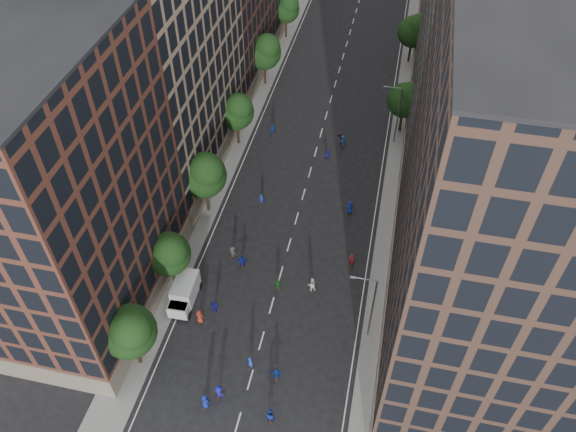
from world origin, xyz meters
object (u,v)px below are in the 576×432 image
Objects in this scene: streetlamp_far at (397,112)px; skater_2 at (270,415)px; skater_1 at (250,363)px; skater_0 at (205,401)px; streetlamp_near at (370,305)px; cargo_van at (184,293)px.

streetlamp_far reaches higher than skater_2.
skater_0 is at bearing 81.59° from skater_1.
skater_1 is 1.00× the size of skater_2.
skater_1 is (-10.68, -6.20, -4.28)m from streetlamp_near.
streetlamp_far is 40.85m from skater_1.
streetlamp_near is 20.02m from cargo_van.
streetlamp_far is at bearing 90.00° from streetlamp_near.
streetlamp_near reaches higher than cargo_van.
cargo_van is (-19.67, -32.90, -3.74)m from streetlamp_far.
streetlamp_near is at bearing -90.00° from streetlamp_far.
skater_0 is at bearing -107.33° from streetlamp_far.
streetlamp_far is (0.00, 33.00, 0.00)m from streetlamp_near.
streetlamp_far is 1.75× the size of cargo_van.
cargo_van is at bearing -44.17° from skater_0.
skater_1 is at bearing -75.70° from skater_2.
cargo_van is at bearing -10.93° from skater_1.
skater_1 is 5.74m from skater_2.
streetlamp_far is 38.52m from cargo_van.
streetlamp_near is 1.00× the size of streetlamp_far.
skater_2 is at bearing -44.20° from cargo_van.
skater_0 is (-13.73, -11.00, -4.24)m from streetlamp_near.
cargo_van is 12.60m from skater_0.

